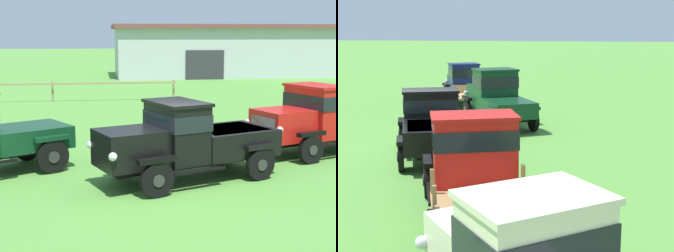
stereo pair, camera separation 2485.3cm
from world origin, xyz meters
TOP-DOWN VIEW (x-y plane):
  - ground_plane at (0.00, 0.00)m, footprint 240.00×240.00m
  - farm_shed at (10.29, 33.00)m, footprint 20.79×7.93m
  - vintage_truck_midrow_center at (0.60, 0.55)m, footprint 5.10×3.35m
  - vintage_truck_far_side at (5.02, 2.95)m, footprint 5.43×3.53m

SIDE VIEW (x-z plane):
  - ground_plane at x=0.00m, z-range 0.00..0.00m
  - vintage_truck_midrow_center at x=0.60m, z-range 0.02..2.09m
  - vintage_truck_far_side at x=5.02m, z-range 0.04..2.21m
  - farm_shed at x=10.29m, z-range 0.02..4.53m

